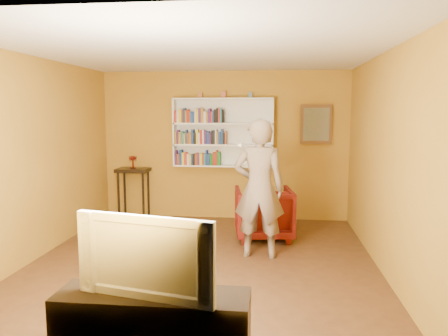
{
  "coord_description": "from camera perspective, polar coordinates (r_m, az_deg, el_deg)",
  "views": [
    {
      "loc": [
        0.9,
        -5.45,
        1.97
      ],
      "look_at": [
        0.2,
        0.75,
        1.16
      ],
      "focal_mm": 35.0,
      "sensor_mm": 36.0,
      "label": 1
    }
  ],
  "objects": [
    {
      "name": "armchair",
      "position": [
        6.87,
        5.2,
        -5.87
      ],
      "size": [
        0.97,
        0.99,
        0.8
      ],
      "primitive_type": "imported",
      "rotation": [
        0.0,
        0.0,
        3.28
      ],
      "color": "#4F0505",
      "rests_on": "ground"
    },
    {
      "name": "console_table",
      "position": [
        8.2,
        -11.76,
        -1.17
      ],
      "size": [
        0.57,
        0.44,
        0.94
      ],
      "color": "black",
      "rests_on": "ground"
    },
    {
      "name": "bookshelf",
      "position": [
        7.92,
        -0.06,
        4.64
      ],
      "size": [
        1.8,
        0.29,
        1.23
      ],
      "color": "white",
      "rests_on": "room_shell"
    },
    {
      "name": "framed_painting",
      "position": [
        7.94,
        11.95,
        5.62
      ],
      "size": [
        0.55,
        0.05,
        0.7
      ],
      "color": "brown",
      "rests_on": "room_shell"
    },
    {
      "name": "tv_cabinet",
      "position": [
        3.74,
        -9.25,
        -19.74
      ],
      "size": [
        1.54,
        0.46,
        0.55
      ],
      "primitive_type": "cube",
      "color": "black",
      "rests_on": "ground"
    },
    {
      "name": "room_shell",
      "position": [
        5.6,
        -2.87,
        -2.47
      ],
      "size": [
        5.3,
        5.8,
        2.88
      ],
      "color": "#472B16",
      "rests_on": "ground"
    },
    {
      "name": "game_remote",
      "position": [
        5.53,
        2.16,
        3.06
      ],
      "size": [
        0.04,
        0.15,
        0.04
      ],
      "primitive_type": "cube",
      "color": "silver",
      "rests_on": "person"
    },
    {
      "name": "ornament_centre",
      "position": [
        7.85,
        -0.06,
        9.57
      ],
      "size": [
        0.09,
        0.09,
        0.12
      ],
      "primitive_type": "cube",
      "color": "#A95038",
      "rests_on": "bookshelf"
    },
    {
      "name": "person",
      "position": [
        5.91,
        4.61,
        -2.7
      ],
      "size": [
        0.7,
        0.47,
        1.88
      ],
      "primitive_type": "imported",
      "rotation": [
        0.0,
        0.0,
        3.11
      ],
      "color": "#7D6B5C",
      "rests_on": "ground"
    },
    {
      "name": "ruby_lustre",
      "position": [
        8.16,
        -11.82,
        1.11
      ],
      "size": [
        0.14,
        0.14,
        0.23
      ],
      "color": "maroon",
      "rests_on": "console_table"
    },
    {
      "name": "ornament_right",
      "position": [
        7.81,
        3.45,
        9.49
      ],
      "size": [
        0.07,
        0.07,
        0.1
      ],
      "primitive_type": "cube",
      "color": "slate",
      "rests_on": "bookshelf"
    },
    {
      "name": "ornament_left",
      "position": [
        7.91,
        -3.12,
        9.47
      ],
      "size": [
        0.07,
        0.07,
        0.1
      ],
      "primitive_type": "cube",
      "color": "#B06532",
      "rests_on": "bookshelf"
    },
    {
      "name": "television",
      "position": [
        3.51,
        -9.46,
        -10.96
      ],
      "size": [
        1.14,
        0.39,
        0.65
      ],
      "primitive_type": "imported",
      "rotation": [
        0.0,
        0.0,
        -0.22
      ],
      "color": "black",
      "rests_on": "tv_cabinet"
    },
    {
      "name": "books_row_lower",
      "position": [
        7.91,
        -3.39,
        1.22
      ],
      "size": [
        0.81,
        0.19,
        0.27
      ],
      "color": "#492061",
      "rests_on": "bookshelf"
    },
    {
      "name": "books_row_upper",
      "position": [
        7.86,
        -3.18,
        6.78
      ],
      "size": [
        0.88,
        0.19,
        0.26
      ],
      "color": "red",
      "rests_on": "bookshelf"
    },
    {
      "name": "books_row_middle",
      "position": [
        7.87,
        -3.0,
        4.0
      ],
      "size": [
        0.93,
        0.19,
        0.27
      ],
      "color": "#A27320",
      "rests_on": "bookshelf"
    }
  ]
}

